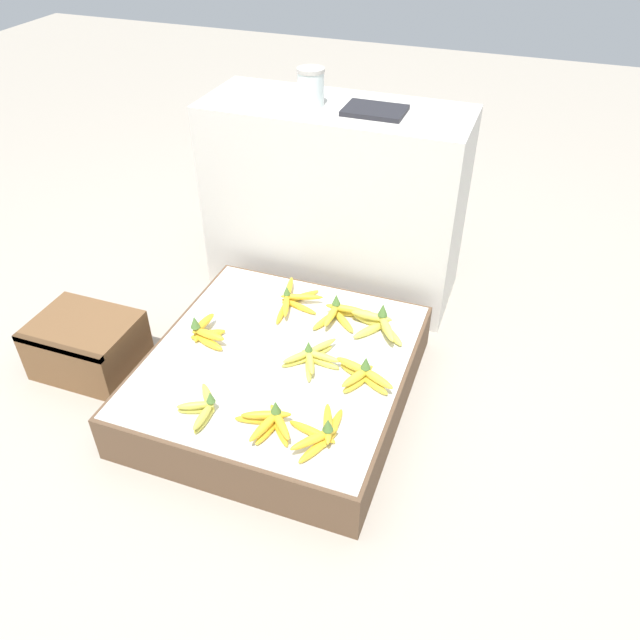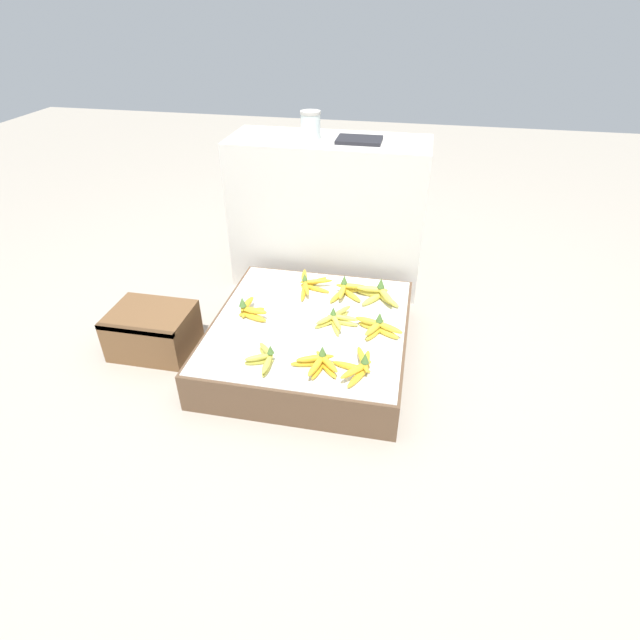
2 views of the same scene
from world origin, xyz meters
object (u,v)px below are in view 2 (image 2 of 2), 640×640
(banana_bunch_front_midleft, at_px, (264,358))
(glass_jar, at_px, (311,125))
(banana_bunch_front_midright, at_px, (319,363))
(banana_bunch_middle_left, at_px, (249,310))
(banana_bunch_front_right, at_px, (359,366))
(banana_bunch_back_midright, at_px, (347,290))
(banana_bunch_middle_midright, at_px, (336,319))
(banana_bunch_middle_right, at_px, (378,327))
(banana_bunch_back_midleft, at_px, (309,284))
(wooden_crate, at_px, (153,331))
(foam_tray_white, at_px, (260,135))
(banana_bunch_back_right, at_px, (378,294))

(banana_bunch_front_midleft, relative_size, glass_jar, 1.42)
(banana_bunch_front_midright, distance_m, banana_bunch_middle_left, 0.52)
(banana_bunch_front_midright, distance_m, banana_bunch_front_right, 0.17)
(banana_bunch_front_midright, height_order, banana_bunch_back_midright, same)
(banana_bunch_middle_midright, relative_size, banana_bunch_middle_right, 0.99)
(banana_bunch_front_midleft, xyz_separation_m, banana_bunch_back_midleft, (0.05, 0.65, -0.00))
(wooden_crate, xyz_separation_m, foam_tray_white, (0.33, 0.86, 0.73))
(banana_bunch_middle_midright, bearing_deg, banana_bunch_front_midleft, -124.97)
(banana_bunch_back_midleft, height_order, banana_bunch_back_midright, banana_bunch_back_midright)
(banana_bunch_front_midright, relative_size, banana_bunch_back_midright, 1.10)
(banana_bunch_middle_right, distance_m, banana_bunch_back_midright, 0.36)
(banana_bunch_front_right, bearing_deg, glass_jar, 111.95)
(glass_jar, distance_m, foam_tray_white, 0.29)
(foam_tray_white, bearing_deg, wooden_crate, -111.24)
(banana_bunch_front_midright, xyz_separation_m, foam_tray_white, (-0.54, 1.08, 0.62))
(banana_bunch_front_midright, relative_size, banana_bunch_front_right, 0.86)
(banana_bunch_middle_left, bearing_deg, banana_bunch_middle_midright, 1.36)
(banana_bunch_back_midleft, xyz_separation_m, glass_jar, (-0.08, 0.43, 0.69))
(banana_bunch_back_right, relative_size, glass_jar, 1.65)
(banana_bunch_front_midright, relative_size, banana_bunch_middle_left, 1.31)
(banana_bunch_middle_left, xyz_separation_m, banana_bunch_middle_right, (0.62, -0.02, 0.00))
(banana_bunch_front_midright, distance_m, banana_bunch_middle_right, 0.37)
(wooden_crate, bearing_deg, banana_bunch_middle_midright, 7.65)
(banana_bunch_middle_right, relative_size, banana_bunch_back_right, 0.99)
(banana_bunch_back_midright, relative_size, glass_jar, 1.41)
(banana_bunch_back_right, bearing_deg, banana_bunch_front_midright, -107.41)
(banana_bunch_front_midleft, relative_size, banana_bunch_middle_midright, 0.87)
(banana_bunch_front_midright, bearing_deg, banana_bunch_middle_midright, 87.77)
(banana_bunch_front_midright, distance_m, banana_bunch_back_midright, 0.60)
(wooden_crate, height_order, banana_bunch_back_midleft, banana_bunch_back_midleft)
(wooden_crate, xyz_separation_m, glass_jar, (0.61, 0.86, 0.80))
(wooden_crate, bearing_deg, foam_tray_white, 68.76)
(banana_bunch_middle_right, height_order, banana_bunch_back_midright, banana_bunch_middle_right)
(banana_bunch_middle_left, height_order, glass_jar, glass_jar)
(wooden_crate, height_order, banana_bunch_middle_left, banana_bunch_middle_left)
(glass_jar, bearing_deg, banana_bunch_front_midleft, -88.41)
(banana_bunch_back_midleft, height_order, banana_bunch_back_right, banana_bunch_back_right)
(banana_bunch_front_right, distance_m, banana_bunch_middle_left, 0.65)
(banana_bunch_front_midright, bearing_deg, banana_bunch_front_midleft, -176.67)
(banana_bunch_front_midleft, bearing_deg, banana_bunch_back_midleft, 85.88)
(banana_bunch_front_midright, xyz_separation_m, banana_bunch_middle_midright, (0.01, 0.34, -0.00))
(foam_tray_white, bearing_deg, banana_bunch_middle_midright, -53.31)
(banana_bunch_front_midleft, height_order, foam_tray_white, foam_tray_white)
(wooden_crate, height_order, banana_bunch_front_midright, banana_bunch_front_midright)
(banana_bunch_back_right, bearing_deg, foam_tray_white, 145.94)
(banana_bunch_back_right, bearing_deg, banana_bunch_middle_left, -156.07)
(banana_bunch_back_right, bearing_deg, banana_bunch_middle_midright, -124.19)
(banana_bunch_front_right, height_order, banana_bunch_middle_left, banana_bunch_middle_left)
(banana_bunch_front_right, relative_size, banana_bunch_back_midright, 1.28)
(banana_bunch_middle_right, xyz_separation_m, banana_bunch_back_midright, (-0.19, 0.30, -0.00))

